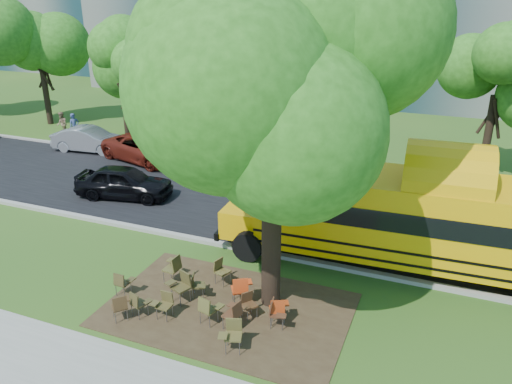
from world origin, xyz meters
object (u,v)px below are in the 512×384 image
at_px(school_bus, 436,221).
at_px(bg_car_silver, 89,140).
at_px(chair_6, 234,313).
at_px(chair_9, 181,284).
at_px(chair_13, 278,308).
at_px(chair_14, 197,283).
at_px(chair_8, 174,266).
at_px(black_car, 124,182).
at_px(chair_7, 276,311).
at_px(chair_1, 138,302).
at_px(main_tree, 273,104).
at_px(chair_4, 208,308).
at_px(chair_2, 120,305).
at_px(chair_5, 232,332).
at_px(chair_11, 241,288).
at_px(chair_0, 122,282).
at_px(chair_3, 164,302).
at_px(chair_12, 248,303).
at_px(pedestrian_a, 75,127).
at_px(pedestrian_b, 62,124).
at_px(chair_10, 221,269).

bearing_deg(school_bus, bg_car_silver, 158.21).
height_order(chair_6, chair_9, chair_9).
distance_m(chair_13, chair_14, 2.75).
relative_size(chair_8, black_car, 0.22).
bearing_deg(chair_7, chair_6, -72.94).
bearing_deg(chair_1, main_tree, 51.61).
distance_m(chair_4, bg_car_silver, 18.34).
xyz_separation_m(chair_1, chair_2, (-0.37, -0.32, 0.01)).
bearing_deg(chair_5, chair_1, -23.31).
distance_m(chair_9, chair_11, 1.78).
xyz_separation_m(chair_0, chair_3, (1.76, -0.46, 0.01)).
relative_size(chair_3, chair_11, 0.84).
relative_size(school_bus, chair_12, 17.06).
bearing_deg(chair_13, chair_11, 134.85).
xyz_separation_m(chair_5, chair_6, (-0.32, 0.79, -0.01)).
distance_m(chair_12, black_car, 10.62).
xyz_separation_m(main_tree, chair_3, (-2.53, -1.83, -5.48)).
xyz_separation_m(main_tree, pedestrian_a, (-17.51, 12.00, -5.14)).
bearing_deg(chair_4, chair_8, 156.54).
distance_m(chair_11, pedestrian_b, 22.41).
xyz_separation_m(chair_2, chair_5, (3.42, 0.04, 0.04)).
height_order(chair_11, bg_car_silver, bg_car_silver).
xyz_separation_m(main_tree, bg_car_silver, (-15.06, 10.37, -5.27)).
bearing_deg(chair_2, chair_8, 32.67).
bearing_deg(chair_5, chair_9, -49.99).
relative_size(chair_5, chair_13, 1.05).
height_order(chair_3, chair_8, chair_8).
bearing_deg(chair_7, chair_1, -84.17).
relative_size(chair_0, chair_5, 0.90).
xyz_separation_m(main_tree, school_bus, (4.26, 3.66, -4.14)).
distance_m(chair_0, chair_11, 3.64).
bearing_deg(chair_13, chair_3, 170.43).
xyz_separation_m(chair_0, chair_11, (3.52, 0.90, 0.10)).
bearing_deg(pedestrian_b, pedestrian_a, 18.15).
bearing_deg(bg_car_silver, pedestrian_a, 49.78).
bearing_deg(pedestrian_a, chair_12, -98.97).
relative_size(chair_5, chair_14, 1.14).
relative_size(chair_12, chair_14, 0.98).
bearing_deg(chair_0, bg_car_silver, 134.11).
height_order(chair_8, chair_10, chair_8).
height_order(chair_3, chair_14, chair_3).
xyz_separation_m(chair_13, chair_14, (-2.73, 0.33, -0.04)).
bearing_deg(black_car, chair_5, -141.84).
bearing_deg(pedestrian_b, black_car, 2.37).
bearing_deg(chair_3, main_tree, -143.23).
distance_m(chair_12, chair_14, 1.85).
bearing_deg(bg_car_silver, chair_4, -137.62).
xyz_separation_m(chair_0, chair_14, (2.12, 0.77, -0.01)).
xyz_separation_m(chair_7, chair_11, (-1.31, 0.61, 0.08)).
relative_size(chair_4, chair_14, 1.13).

